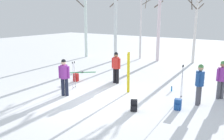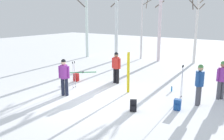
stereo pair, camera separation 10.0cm
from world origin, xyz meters
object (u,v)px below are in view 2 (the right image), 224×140
backpack_0 (76,77)px  birch_tree_4 (197,21)px  person_4 (199,82)px  birch_tree_1 (116,17)px  person_3 (116,66)px  birch_tree_2 (142,16)px  person_0 (64,75)px  ski_poles_1 (74,74)px  ski_poles_0 (182,81)px  person_2 (222,78)px  ski_pair_planted_0 (128,73)px  backpack_1 (133,106)px  ski_pair_lying_0 (82,72)px  birch_tree_3 (160,11)px  birch_tree_0 (86,16)px  backpack_2 (177,105)px  water_bottle_0 (172,89)px

backpack_0 → birch_tree_4: 10.28m
person_4 → birch_tree_1: bearing=142.4°
backpack_0 → person_4: bearing=1.5°
person_3 → birch_tree_2: size_ratio=0.25×
person_0 → ski_poles_1: 1.14m
ski_poles_0 → backpack_0: size_ratio=3.46×
person_2 → ski_poles_0: person_2 is taller
ski_pair_planted_0 → backpack_1: ski_pair_planted_0 is taller
person_4 → ski_pair_planted_0: (-3.22, -0.25, -0.01)m
birch_tree_1 → ski_poles_0: bearing=-38.8°
ski_pair_lying_0 → birch_tree_2: 7.59m
birch_tree_2 → ski_pair_planted_0: bearing=-66.0°
person_2 → backpack_0: person_2 is taller
person_3 → person_2: bearing=5.6°
person_4 → birch_tree_3: bearing=123.5°
person_2 → birch_tree_1: 10.67m
ski_pair_planted_0 → birch_tree_1: size_ratio=0.30×
person_2 → birch_tree_4: (-3.35, 7.58, 2.19)m
backpack_0 → birch_tree_2: size_ratio=0.06×
birch_tree_1 → ski_pair_planted_0: bearing=-52.4°
person_4 → birch_tree_0: 13.33m
person_2 → ski_poles_1: bearing=-158.5°
backpack_2 → birch_tree_2: 11.80m
person_2 → backpack_1: 4.26m
person_2 → birch_tree_4: bearing=113.9°
water_bottle_0 → birch_tree_0: birch_tree_0 is taller
water_bottle_0 → birch_tree_3: size_ratio=0.03×
backpack_1 → birch_tree_1: size_ratio=0.07×
ski_pair_planted_0 → backpack_0: 3.53m
water_bottle_0 → birch_tree_0: 11.73m
backpack_1 → ski_poles_1: bearing=167.8°
water_bottle_0 → birch_tree_3: birch_tree_3 is taller
person_4 → backpack_1: size_ratio=3.90×
backpack_1 → birch_tree_2: bearing=116.4°
ski_poles_0 → birch_tree_0: bearing=150.6°
birch_tree_3 → water_bottle_0: bearing=-61.4°
person_4 → backpack_2: bearing=-116.5°
person_2 → birch_tree_2: bearing=137.6°
ski_poles_0 → birch_tree_2: birch_tree_2 is taller
person_4 → backpack_2: (-0.51, -1.02, -0.77)m
person_4 → ski_pair_lying_0: size_ratio=1.17×
ski_poles_1 → birch_tree_3: 9.89m
ski_pair_planted_0 → birch_tree_3: (-2.16, 8.37, 2.95)m
person_0 → backpack_1: 3.61m
ski_pair_planted_0 → birch_tree_2: bearing=114.0°
ski_poles_0 → birch_tree_1: birch_tree_1 is taller
ski_pair_lying_0 → ski_poles_0: size_ratio=0.96×
backpack_2 → birch_tree_0: (-10.91, 7.37, 3.37)m
ski_pair_planted_0 → person_3: bearing=143.2°
backpack_2 → water_bottle_0: (-1.03, 2.10, -0.09)m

